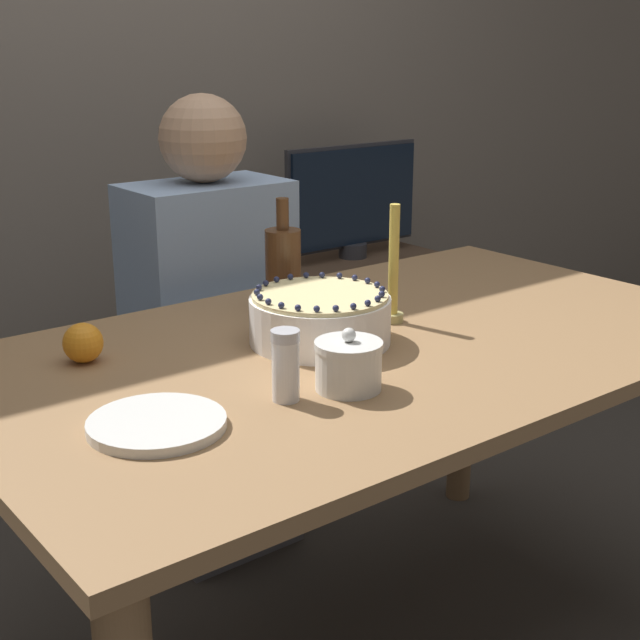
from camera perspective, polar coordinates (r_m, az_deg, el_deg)
wall_behind at (r=2.85m, az=-16.43°, el=16.62°), size 8.00×0.05×2.60m
dining_table at (r=1.78m, az=2.92°, el=-4.65°), size 1.56×0.90×0.75m
cake at (r=1.71m, az=0.00°, el=0.13°), size 0.27×0.27×0.11m
sugar_bowl at (r=1.49m, az=1.83°, el=-2.89°), size 0.11×0.11×0.11m
sugar_shaker at (r=1.44m, az=-2.22°, el=-2.90°), size 0.05×0.05×0.12m
plate_stack at (r=1.37m, az=-10.40°, el=-6.55°), size 0.21×0.21×0.02m
candle at (r=1.83m, az=4.72°, el=2.83°), size 0.05×0.05×0.25m
bottle at (r=1.92m, az=-2.37°, el=3.39°), size 0.08×0.08×0.24m
orange_fruit_0 at (r=1.67m, az=-14.93°, el=-1.42°), size 0.07×0.07×0.07m
person_man_blue_shirt at (r=2.34m, az=-6.97°, el=-2.43°), size 0.40×0.34×1.19m
side_cabinet at (r=3.24m, az=2.05°, el=-0.90°), size 0.61×0.49×0.57m
tv_monitor at (r=3.12m, az=2.12°, el=7.73°), size 0.56×0.10×0.39m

